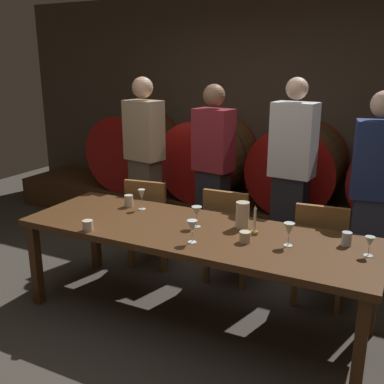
% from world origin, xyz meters
% --- Properties ---
extents(ground_plane, '(9.18, 9.18, 0.00)m').
position_xyz_m(ground_plane, '(0.00, 0.00, 0.00)').
color(ground_plane, '#3F3A33').
extents(back_wall, '(7.06, 0.24, 2.71)m').
position_xyz_m(back_wall, '(0.00, 2.65, 1.36)').
color(back_wall, '#473A2D').
rests_on(back_wall, ground).
extents(barrel_shelf, '(6.36, 0.90, 0.37)m').
position_xyz_m(barrel_shelf, '(0.00, 2.10, 0.18)').
color(barrel_shelf, '#4C2D16').
rests_on(barrel_shelf, ground).
extents(wine_barrel_far_left, '(0.94, 0.83, 0.94)m').
position_xyz_m(wine_barrel_far_left, '(-1.58, 2.10, 0.83)').
color(wine_barrel_far_left, '#513319').
rests_on(wine_barrel_far_left, barrel_shelf).
extents(wine_barrel_center_left, '(0.94, 0.83, 0.94)m').
position_xyz_m(wine_barrel_center_left, '(-0.54, 2.10, 0.83)').
color(wine_barrel_center_left, brown).
rests_on(wine_barrel_center_left, barrel_shelf).
extents(wine_barrel_center_right, '(0.94, 0.83, 0.94)m').
position_xyz_m(wine_barrel_center_right, '(0.53, 2.10, 0.83)').
color(wine_barrel_center_right, brown).
rests_on(wine_barrel_center_right, barrel_shelf).
extents(dining_table, '(2.66, 0.88, 0.74)m').
position_xyz_m(dining_table, '(0.25, 0.13, 0.67)').
color(dining_table, '#4C2D16').
rests_on(dining_table, ground).
extents(chair_left, '(0.45, 0.45, 0.88)m').
position_xyz_m(chair_left, '(-0.55, 0.78, 0.49)').
color(chair_left, brown).
rests_on(chair_left, ground).
extents(chair_center, '(0.42, 0.42, 0.88)m').
position_xyz_m(chair_center, '(0.25, 0.80, 0.49)').
color(chair_center, brown).
rests_on(chair_center, ground).
extents(chair_right, '(0.44, 0.44, 0.88)m').
position_xyz_m(chair_right, '(1.06, 0.77, 0.49)').
color(chair_right, brown).
rests_on(chair_right, ground).
extents(guest_far_left, '(0.42, 0.31, 1.78)m').
position_xyz_m(guest_far_left, '(-0.89, 1.24, 0.92)').
color(guest_far_left, brown).
rests_on(guest_far_left, ground).
extents(guest_center_left, '(0.41, 0.30, 1.72)m').
position_xyz_m(guest_center_left, '(-0.16, 1.39, 0.89)').
color(guest_center_left, black).
rests_on(guest_center_left, ground).
extents(guest_center_right, '(0.40, 0.28, 1.80)m').
position_xyz_m(guest_center_right, '(0.66, 1.28, 0.93)').
color(guest_center_right, black).
rests_on(guest_center_right, ground).
extents(guest_far_right, '(0.42, 0.30, 1.71)m').
position_xyz_m(guest_far_right, '(1.38, 1.20, 0.88)').
color(guest_far_right, '#33384C').
rests_on(guest_far_right, ground).
extents(candle_center, '(0.05, 0.05, 0.22)m').
position_xyz_m(candle_center, '(0.68, 0.23, 0.80)').
color(candle_center, olive).
rests_on(candle_center, dining_table).
extents(pitcher, '(0.10, 0.10, 0.20)m').
position_xyz_m(pitcher, '(0.55, 0.32, 0.84)').
color(pitcher, beige).
rests_on(pitcher, dining_table).
extents(wine_glass_far_left, '(0.06, 0.06, 0.17)m').
position_xyz_m(wine_glass_far_left, '(-0.35, 0.35, 0.86)').
color(wine_glass_far_left, silver).
rests_on(wine_glass_far_left, dining_table).
extents(wine_glass_left, '(0.08, 0.08, 0.16)m').
position_xyz_m(wine_glass_left, '(0.24, 0.18, 0.86)').
color(wine_glass_left, silver).
rests_on(wine_glass_left, dining_table).
extents(wine_glass_center, '(0.07, 0.07, 0.16)m').
position_xyz_m(wine_glass_center, '(0.35, -0.11, 0.85)').
color(wine_glass_center, white).
rests_on(wine_glass_center, dining_table).
extents(wine_glass_right, '(0.07, 0.07, 0.16)m').
position_xyz_m(wine_glass_right, '(0.95, 0.13, 0.85)').
color(wine_glass_right, silver).
rests_on(wine_glass_right, dining_table).
extents(wine_glass_far_right, '(0.06, 0.06, 0.13)m').
position_xyz_m(wine_glass_far_right, '(1.45, 0.20, 0.83)').
color(wine_glass_far_right, silver).
rests_on(wine_glass_far_right, dining_table).
extents(cup_far_left, '(0.07, 0.07, 0.10)m').
position_xyz_m(cup_far_left, '(-0.49, 0.36, 0.79)').
color(cup_far_left, beige).
rests_on(cup_far_left, dining_table).
extents(cup_center_left, '(0.08, 0.08, 0.08)m').
position_xyz_m(cup_center_left, '(-0.44, -0.25, 0.78)').
color(cup_center_left, beige).
rests_on(cup_center_left, dining_table).
extents(cup_center_right, '(0.08, 0.08, 0.08)m').
position_xyz_m(cup_center_right, '(0.67, 0.06, 0.77)').
color(cup_center_right, beige).
rests_on(cup_center_right, dining_table).
extents(cup_far_right, '(0.07, 0.07, 0.09)m').
position_xyz_m(cup_far_right, '(1.30, 0.31, 0.78)').
color(cup_far_right, silver).
rests_on(cup_far_right, dining_table).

